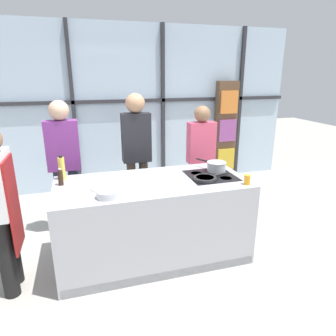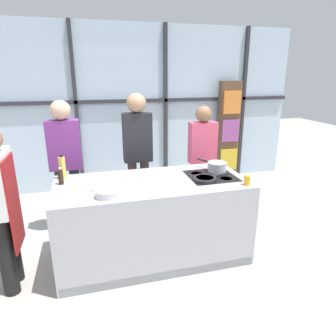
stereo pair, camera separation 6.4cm
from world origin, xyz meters
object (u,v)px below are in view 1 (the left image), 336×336
object	(u,v)px
chef	(1,204)
spectator_far_left	(64,159)
frying_pan	(206,178)
saucepan	(216,166)
spectator_center_right	(201,154)
pepper_grinder	(60,177)
mixing_bowl	(107,194)
oil_bottle	(62,168)
spectator_center_left	(137,149)
juice_glass_near	(247,180)
white_plate	(104,188)

from	to	relation	value
chef	spectator_far_left	bearing A→B (deg)	153.45
frying_pan	saucepan	size ratio (longest dim) A/B	1.14
spectator_center_right	pepper_grinder	bearing A→B (deg)	21.16
mixing_bowl	saucepan	bearing A→B (deg)	18.36
chef	oil_bottle	distance (m)	0.72
spectator_center_left	spectator_center_right	size ratio (longest dim) A/B	1.11
pepper_grinder	juice_glass_near	distance (m)	1.91
spectator_center_right	spectator_center_left	bearing A→B (deg)	0.00
spectator_center_right	oil_bottle	size ratio (longest dim) A/B	5.93
spectator_center_right	saucepan	distance (m)	0.75
spectator_far_left	saucepan	bearing A→B (deg)	156.46
spectator_far_left	frying_pan	bearing A→B (deg)	145.90
chef	spectator_center_left	size ratio (longest dim) A/B	0.90
chef	saucepan	world-z (taller)	chef
saucepan	pepper_grinder	bearing A→B (deg)	178.87
juice_glass_near	pepper_grinder	bearing A→B (deg)	164.06
frying_pan	spectator_center_right	bearing A→B (deg)	70.32
pepper_grinder	juice_glass_near	xyz separation A→B (m)	(1.84, -0.52, -0.03)
spectator_center_left	saucepan	distance (m)	1.09
white_plate	saucepan	bearing A→B (deg)	8.16
chef	frying_pan	bearing A→B (deg)	90.76
frying_pan	mixing_bowl	size ratio (longest dim) A/B	2.16
white_plate	oil_bottle	xyz separation A→B (m)	(-0.40, 0.40, 0.12)
spectator_far_left	juice_glass_near	size ratio (longest dim) A/B	16.78
spectator_far_left	saucepan	xyz separation A→B (m)	(1.71, -0.74, -0.03)
spectator_far_left	juice_glass_near	bearing A→B (deg)	145.92
mixing_bowl	pepper_grinder	bearing A→B (deg)	132.52
pepper_grinder	juice_glass_near	world-z (taller)	pepper_grinder
spectator_center_right	mixing_bowl	bearing A→B (deg)	39.78
spectator_far_left	pepper_grinder	size ratio (longest dim) A/B	9.23
spectator_far_left	spectator_center_left	bearing A→B (deg)	-180.00
mixing_bowl	oil_bottle	xyz separation A→B (m)	(-0.42, 0.65, 0.09)
frying_pan	juice_glass_near	world-z (taller)	juice_glass_near
spectator_center_right	white_plate	xyz separation A→B (m)	(-1.43, -0.93, -0.00)
spectator_center_left	juice_glass_near	xyz separation A→B (m)	(0.91, -1.23, -0.09)
juice_glass_near	spectator_center_right	bearing A→B (deg)	90.06
spectator_far_left	spectator_center_right	xyz separation A→B (m)	(1.82, 0.00, -0.07)
spectator_far_left	white_plate	world-z (taller)	spectator_far_left
spectator_far_left	spectator_center_left	distance (m)	0.91
chef	mixing_bowl	xyz separation A→B (m)	(0.92, -0.15, 0.05)
juice_glass_near	spectator_center_left	bearing A→B (deg)	126.49
spectator_center_left	pepper_grinder	world-z (taller)	spectator_center_left
frying_pan	mixing_bowl	world-z (taller)	mixing_bowl
spectator_far_left	frying_pan	xyz separation A→B (m)	(1.47, -0.99, -0.07)
oil_bottle	spectator_center_right	bearing A→B (deg)	16.16
spectator_center_right	pepper_grinder	xyz separation A→B (m)	(-1.84, -0.71, 0.07)
oil_bottle	pepper_grinder	world-z (taller)	oil_bottle
mixing_bowl	oil_bottle	distance (m)	0.77
chef	pepper_grinder	distance (m)	0.60
frying_pan	chef	bearing A→B (deg)	-179.24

